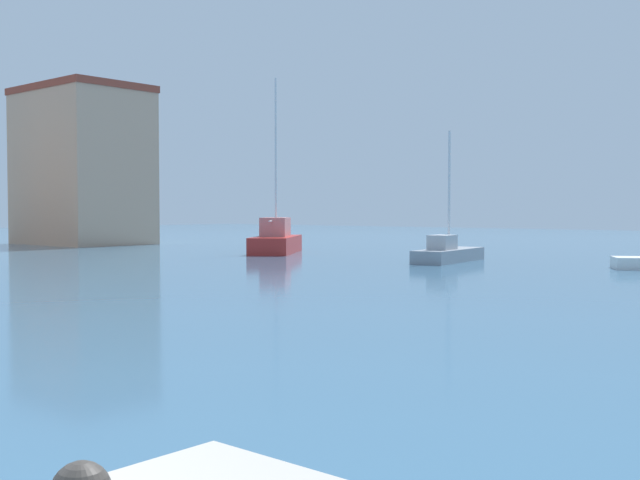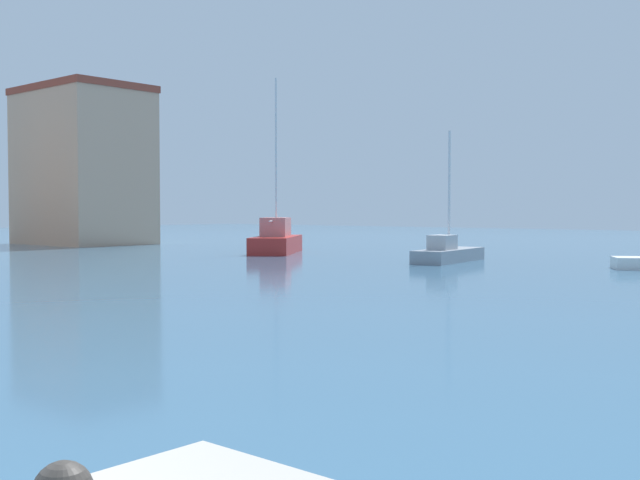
% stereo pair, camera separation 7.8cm
% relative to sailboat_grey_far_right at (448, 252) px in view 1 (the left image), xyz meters
% --- Properties ---
extents(water, '(160.00, 160.00, 0.00)m').
position_rel_sailboat_grey_far_right_xyz_m(water, '(-16.19, 5.19, -0.45)').
color(water, '#38607F').
rests_on(water, ground).
extents(sailboat_grey_far_right, '(5.57, 2.36, 6.26)m').
position_rel_sailboat_grey_far_right_xyz_m(sailboat_grey_far_right, '(0.00, 0.00, 0.00)').
color(sailboat_grey_far_right, gray).
rests_on(sailboat_grey_far_right, water).
extents(sailboat_red_behind_lamppost, '(6.52, 5.44, 10.05)m').
position_rel_sailboat_grey_far_right_xyz_m(sailboat_red_behind_lamppost, '(0.17, 11.60, 0.29)').
color(sailboat_red_behind_lamppost, '#B22823').
rests_on(sailboat_red_behind_lamppost, water).
extents(warehouse_block, '(6.76, 9.52, 11.37)m').
position_rel_sailboat_grey_far_right_xyz_m(warehouse_block, '(-0.53, 30.49, 5.24)').
color(warehouse_block, tan).
rests_on(warehouse_block, ground).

